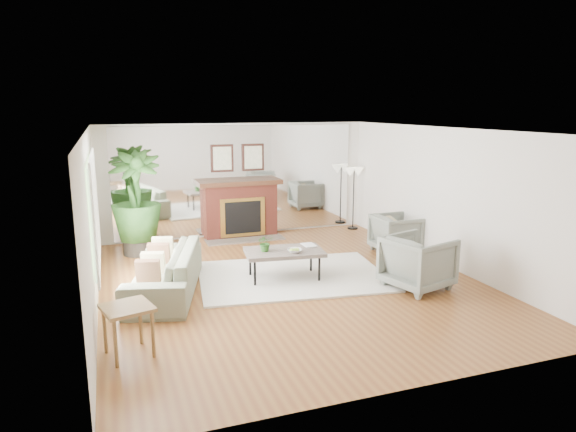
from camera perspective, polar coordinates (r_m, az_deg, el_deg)
name	(u,v)px	position (r m, az deg, el deg)	size (l,w,h in m)	color
ground	(290,282)	(8.57, 0.24, -7.39)	(7.00, 7.00, 0.00)	brown
wall_left	(92,222)	(7.78, -20.96, -0.65)	(0.02, 7.00, 2.50)	silver
wall_right	(447,198)	(9.66, 17.20, 1.95)	(0.02, 7.00, 2.50)	silver
wall_back	(237,180)	(11.54, -5.63, 4.01)	(6.00, 0.02, 2.50)	silver
mirror_panel	(238,180)	(11.52, -5.61, 4.00)	(5.40, 0.04, 2.40)	silver
window_panel	(94,210)	(8.15, -20.75, 0.63)	(0.04, 2.40, 1.50)	#B2E09E
fireplace	(241,208)	(11.42, -5.29, 0.93)	(1.85, 0.83, 2.05)	maroon
area_rug	(293,276)	(8.83, 0.51, -6.69)	(3.13, 2.23, 0.03)	white
coffee_table	(284,253)	(8.57, -0.43, -4.08)	(1.37, 0.91, 0.51)	#675951
sofa	(165,271)	(8.27, -13.55, -5.95)	(2.37, 0.93, 0.69)	gray
armchair_back	(396,234)	(10.43, 11.89, -1.92)	(0.81, 0.84, 0.76)	gray
armchair_front	(418,262)	(8.45, 14.22, -4.99)	(0.92, 0.94, 0.86)	gray
side_table	(127,314)	(6.30, -17.42, -10.36)	(0.66, 0.66, 0.61)	olive
potted_ficus	(136,200)	(10.36, -16.58, 1.74)	(1.15, 1.15, 2.04)	#2A251E
floor_lamp	(354,177)	(12.12, 7.35, 4.34)	(0.48, 0.26, 1.46)	black
tabletop_plant	(265,243)	(8.47, -2.54, -2.97)	(0.26, 0.23, 0.29)	#336224
fruit_bowl	(294,251)	(8.41, 0.72, -3.88)	(0.24, 0.24, 0.06)	olive
book	(303,246)	(8.79, 1.70, -3.31)	(0.21, 0.28, 0.02)	olive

